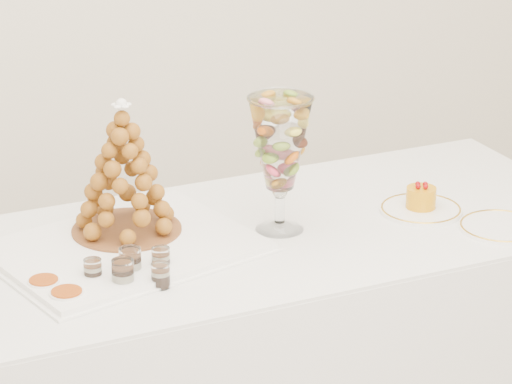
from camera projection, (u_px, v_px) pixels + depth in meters
name	position (u px, v px, depth m)	size (l,w,h in m)	color
buffet_table	(236.00, 364.00, 3.52)	(2.16, 0.91, 0.81)	white
lace_tray	(125.00, 248.00, 3.27)	(0.66, 0.50, 0.02)	white
macaron_vase	(280.00, 145.00, 3.32)	(0.18, 0.18, 0.39)	white
cake_plate	(421.00, 210.00, 3.53)	(0.24, 0.24, 0.01)	white
spare_plate	(501.00, 227.00, 3.42)	(0.24, 0.24, 0.01)	white
verrine_a	(93.00, 271.00, 3.09)	(0.05, 0.05, 0.06)	white
verrine_b	(130.00, 262.00, 3.12)	(0.06, 0.06, 0.08)	white
verrine_c	(161.00, 260.00, 3.15)	(0.05, 0.05, 0.07)	white
verrine_d	(123.00, 274.00, 3.06)	(0.06, 0.06, 0.08)	white
verrine_e	(161.00, 276.00, 3.06)	(0.05, 0.05, 0.06)	white
ramekin_back	(44.00, 285.00, 3.06)	(0.08, 0.08, 0.03)	white
ramekin_front	(67.00, 297.00, 2.99)	(0.09, 0.09, 0.03)	white
croquembouche	(124.00, 168.00, 3.28)	(0.30, 0.30, 0.38)	brown
mousse_cake	(421.00, 197.00, 3.53)	(0.09, 0.09, 0.08)	orange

